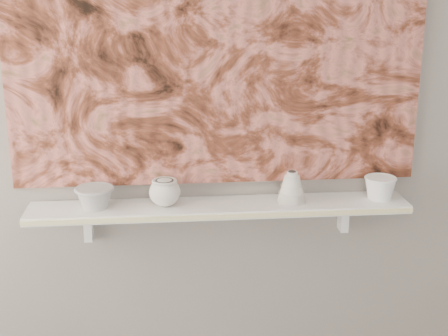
{
  "coord_description": "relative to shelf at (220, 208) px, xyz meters",
  "views": [
    {
      "loc": [
        -0.19,
        -0.64,
        1.73
      ],
      "look_at": [
        0.01,
        1.49,
        1.07
      ],
      "focal_mm": 50.0,
      "sensor_mm": 36.0,
      "label": 1
    }
  ],
  "objects": [
    {
      "name": "bracket_right",
      "position": [
        0.49,
        0.06,
        -0.07
      ],
      "size": [
        0.03,
        0.06,
        0.12
      ],
      "primitive_type": "cube",
      "color": "white",
      "rests_on": "wall_back"
    },
    {
      "name": "shelf",
      "position": [
        0.0,
        0.0,
        0.0
      ],
      "size": [
        1.4,
        0.18,
        0.03
      ],
      "primitive_type": "cube",
      "color": "white",
      "rests_on": "wall_back"
    },
    {
      "name": "bell_vessel",
      "position": [
        0.27,
        0.0,
        0.07
      ],
      "size": [
        0.12,
        0.12,
        0.12
      ],
      "primitive_type": null,
      "rotation": [
        0.0,
        0.0,
        0.16
      ],
      "color": "beige",
      "rests_on": "shelf"
    },
    {
      "name": "shelf_stripe",
      "position": [
        0.0,
        -0.09,
        0.0
      ],
      "size": [
        1.4,
        0.01,
        0.02
      ],
      "primitive_type": "cube",
      "color": "beige",
      "rests_on": "shelf"
    },
    {
      "name": "wall_back",
      "position": [
        0.0,
        0.09,
        0.44
      ],
      "size": [
        3.6,
        0.0,
        3.6
      ],
      "primitive_type": "plane",
      "rotation": [
        1.57,
        0.0,
        0.0
      ],
      "color": "gray",
      "rests_on": "floor"
    },
    {
      "name": "bowl_white",
      "position": [
        0.6,
        0.0,
        0.06
      ],
      "size": [
        0.16,
        0.16,
        0.09
      ],
      "primitive_type": null,
      "rotation": [
        0.0,
        0.0,
        0.4
      ],
      "color": "white",
      "rests_on": "shelf"
    },
    {
      "name": "bowl_grey",
      "position": [
        -0.45,
        0.0,
        0.06
      ],
      "size": [
        0.14,
        0.14,
        0.08
      ],
      "primitive_type": null,
      "rotation": [
        0.0,
        0.0,
        -0.02
      ],
      "color": "#9B9B99",
      "rests_on": "shelf"
    },
    {
      "name": "painting",
      "position": [
        0.0,
        0.08,
        0.62
      ],
      "size": [
        1.5,
        0.02,
        1.1
      ],
      "primitive_type": "cube",
      "color": "brown",
      "rests_on": "wall_back"
    },
    {
      "name": "cup_cream",
      "position": [
        -0.2,
        0.0,
        0.07
      ],
      "size": [
        0.15,
        0.15,
        0.1
      ],
      "primitive_type": null,
      "rotation": [
        0.0,
        0.0,
        0.42
      ],
      "color": "beige",
      "rests_on": "shelf"
    },
    {
      "name": "house_motif",
      "position": [
        0.45,
        0.07,
        0.32
      ],
      "size": [
        0.09,
        0.0,
        0.08
      ],
      "primitive_type": "cube",
      "color": "black",
      "rests_on": "painting"
    },
    {
      "name": "bracket_left",
      "position": [
        -0.49,
        0.06,
        -0.07
      ],
      "size": [
        0.03,
        0.06,
        0.12
      ],
      "primitive_type": "cube",
      "color": "white",
      "rests_on": "wall_back"
    }
  ]
}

